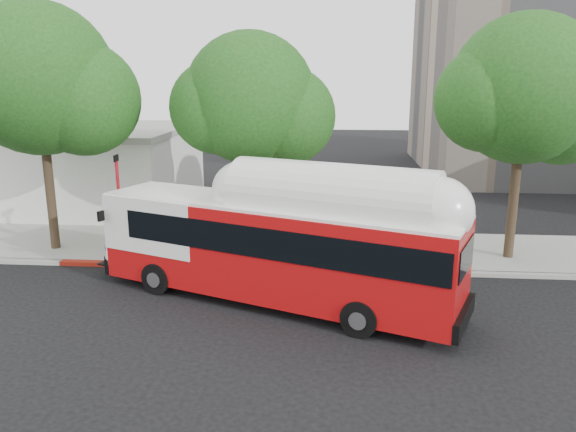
{
  "coord_description": "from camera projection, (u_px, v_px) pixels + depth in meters",
  "views": [
    {
      "loc": [
        2.2,
        -15.49,
        6.94
      ],
      "look_at": [
        0.69,
        3.0,
        2.29
      ],
      "focal_mm": 35.0,
      "sensor_mm": 36.0,
      "label": 1
    }
  ],
  "objects": [
    {
      "name": "curb_strip",
      "position": [
        271.0,
        268.0,
        20.58
      ],
      "size": [
        60.0,
        0.3,
        0.15
      ],
      "primitive_type": "cube",
      "color": "gray",
      "rests_on": "ground"
    },
    {
      "name": "street_tree_right",
      "position": [
        536.0,
        95.0,
        20.23
      ],
      "size": [
        6.21,
        5.4,
        9.18
      ],
      "color": "#2D2116",
      "rests_on": "ground"
    },
    {
      "name": "sidewalk",
      "position": [
        278.0,
        247.0,
        23.1
      ],
      "size": [
        60.0,
        5.0,
        0.15
      ],
      "primitive_type": "cube",
      "color": "gray",
      "rests_on": "ground"
    },
    {
      "name": "street_tree_mid",
      "position": [
        261.0,
        104.0,
        21.3
      ],
      "size": [
        5.75,
        5.0,
        8.62
      ],
      "color": "#2D2116",
      "rests_on": "ground"
    },
    {
      "name": "transit_bus",
      "position": [
        276.0,
        250.0,
        17.32
      ],
      "size": [
        12.25,
        6.59,
        3.65
      ],
      "rotation": [
        0.0,
        0.0,
        -0.38
      ],
      "color": "#AD0C0D",
      "rests_on": "ground"
    },
    {
      "name": "ground",
      "position": [
        257.0,
        314.0,
        16.83
      ],
      "size": [
        120.0,
        120.0,
        0.0
      ],
      "primitive_type": "plane",
      "color": "black",
      "rests_on": "ground"
    },
    {
      "name": "signal_pole",
      "position": [
        120.0,
        209.0,
        20.76
      ],
      "size": [
        0.12,
        0.39,
        4.16
      ],
      "color": "#A5111B",
      "rests_on": "ground"
    },
    {
      "name": "red_curb_segment",
      "position": [
        191.0,
        266.0,
        20.82
      ],
      "size": [
        10.0,
        0.32,
        0.16
      ],
      "primitive_type": "cube",
      "color": "maroon",
      "rests_on": "ground"
    },
    {
      "name": "low_commercial_bldg",
      "position": [
        39.0,
        165.0,
        30.96
      ],
      "size": [
        16.2,
        10.2,
        4.25
      ],
      "color": "silver",
      "rests_on": "ground"
    },
    {
      "name": "street_tree_left",
      "position": [
        52.0,
        85.0,
        21.28
      ],
      "size": [
        6.67,
        5.8,
        9.74
      ],
      "color": "#2D2116",
      "rests_on": "ground"
    }
  ]
}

